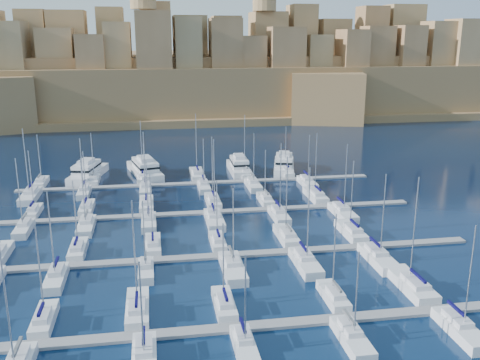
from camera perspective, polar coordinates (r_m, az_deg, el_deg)
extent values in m
plane|color=black|center=(98.25, -2.71, -5.43)|extent=(600.00, 600.00, 0.00)
cube|color=slate|center=(67.73, 0.80, -15.38)|extent=(84.00, 2.00, 0.40)
cube|color=slate|center=(87.13, -1.77, -8.07)|extent=(84.00, 2.00, 0.40)
cube|color=slate|center=(107.54, -3.34, -3.46)|extent=(84.00, 2.00, 0.40)
cube|color=slate|center=(128.48, -4.39, -0.33)|extent=(84.00, 2.00, 0.40)
cube|color=silver|center=(72.58, -20.14, -13.89)|extent=(2.44, 8.12, 1.61)
cube|color=silver|center=(71.34, -20.34, -13.39)|extent=(1.70, 3.65, 0.70)
cylinder|color=#9EA0A8|center=(70.04, -20.58, -8.93)|extent=(0.18, 0.18, 11.74)
cube|color=#08063B|center=(70.51, -20.48, -12.79)|extent=(0.35, 3.25, 0.35)
cube|color=silver|center=(71.88, -10.87, -13.43)|extent=(2.90, 9.65, 1.68)
cube|color=silver|center=(70.46, -10.93, -12.95)|extent=(2.03, 4.34, 0.70)
cylinder|color=#9EA0A8|center=(68.98, -11.18, -7.61)|extent=(0.18, 0.18, 13.74)
cube|color=#08063B|center=(69.55, -10.98, -12.38)|extent=(0.35, 3.86, 0.35)
cube|color=silver|center=(71.74, -1.70, -13.22)|extent=(2.51, 8.38, 1.62)
cube|color=silver|center=(70.46, -1.62, -12.72)|extent=(1.76, 3.77, 0.70)
cylinder|color=#9EA0A8|center=(69.44, -1.79, -8.68)|extent=(0.18, 0.18, 10.45)
cube|color=#08063B|center=(69.61, -1.57, -12.11)|extent=(0.35, 3.35, 0.35)
cube|color=silver|center=(74.75, 9.91, -12.22)|extent=(2.40, 8.01, 1.60)
cube|color=silver|center=(73.56, 10.15, -11.71)|extent=(1.68, 3.60, 0.70)
cylinder|color=#9EA0A8|center=(72.44, 10.03, -7.68)|extent=(0.18, 0.18, 10.93)
cube|color=#595B60|center=(72.76, 10.30, -11.11)|extent=(0.35, 3.20, 0.35)
cube|color=silver|center=(80.31, 17.78, -10.68)|extent=(3.24, 10.80, 1.74)
cube|color=silver|center=(78.94, 18.21, -10.21)|extent=(2.27, 4.86, 0.70)
cylinder|color=#9EA0A8|center=(77.59, 18.10, -5.00)|extent=(0.18, 0.18, 14.82)
cube|color=#08063B|center=(78.07, 18.46, -9.67)|extent=(0.35, 4.32, 0.35)
cube|color=silver|center=(64.06, -22.65, -17.09)|extent=(1.89, 4.04, 0.70)
cylinder|color=#9EA0A8|center=(59.81, -23.58, -12.51)|extent=(0.18, 0.18, 13.60)
cube|color=#595B60|center=(63.89, -22.66, -16.08)|extent=(0.35, 3.60, 0.35)
cube|color=silver|center=(62.20, -10.16, -18.38)|extent=(2.66, 8.86, 1.64)
cube|color=silver|center=(62.31, -10.21, -17.03)|extent=(1.86, 3.99, 0.70)
cylinder|color=#9EA0A8|center=(58.56, -10.46, -13.46)|extent=(0.18, 0.18, 11.00)
cube|color=#08063B|center=(62.13, -10.25, -15.99)|extent=(0.35, 3.55, 0.35)
cube|color=silver|center=(63.32, 0.49, -17.47)|extent=(2.32, 7.75, 1.59)
cube|color=silver|center=(63.35, 0.37, -16.23)|extent=(1.63, 3.49, 0.70)
cylinder|color=#9EA0A8|center=(59.85, 0.57, -12.69)|extent=(0.18, 0.18, 10.77)
cube|color=#08063B|center=(63.14, 0.31, -15.23)|extent=(0.35, 3.10, 0.35)
cube|color=silver|center=(65.94, 11.87, -16.35)|extent=(2.61, 8.69, 1.63)
cube|color=silver|center=(66.03, 11.65, -15.11)|extent=(1.83, 3.91, 0.70)
cylinder|color=#9EA0A8|center=(62.67, 12.32, -11.87)|extent=(0.18, 0.18, 10.37)
cube|color=#595B60|center=(65.86, 11.57, -14.14)|extent=(0.35, 3.48, 0.35)
cube|color=silver|center=(71.32, 22.48, -14.66)|extent=(2.78, 9.27, 1.66)
cube|color=silver|center=(71.44, 22.18, -13.49)|extent=(1.95, 4.17, 0.70)
cylinder|color=#9EA0A8|center=(67.81, 23.31, -9.53)|extent=(0.18, 0.18, 12.73)
cube|color=#08063B|center=(71.30, 22.08, -12.58)|extent=(0.35, 3.71, 0.35)
cube|color=silver|center=(94.75, -24.23, -7.30)|extent=(2.64, 8.80, 1.64)
cube|color=silver|center=(92.13, -16.89, -7.21)|extent=(2.54, 8.46, 1.62)
cube|color=silver|center=(90.92, -17.01, -6.74)|extent=(1.78, 3.81, 0.70)
cylinder|color=#9EA0A8|center=(90.37, -17.17, -3.41)|extent=(0.18, 0.18, 11.01)
cube|color=#08063B|center=(90.15, -17.10, -6.22)|extent=(0.35, 3.38, 0.35)
cube|color=silver|center=(91.23, -9.25, -6.95)|extent=(2.54, 8.48, 1.62)
cube|color=silver|center=(90.01, -9.28, -6.47)|extent=(1.78, 3.82, 0.70)
cylinder|color=#9EA0A8|center=(89.38, -9.43, -2.96)|extent=(0.18, 0.18, 11.47)
cube|color=#08063B|center=(89.23, -9.31, -5.94)|extent=(0.35, 3.39, 0.35)
cube|color=silver|center=(91.48, -2.41, -6.70)|extent=(2.35, 7.83, 1.59)
cube|color=silver|center=(90.33, -2.36, -6.21)|extent=(1.64, 3.52, 0.70)
cylinder|color=#9EA0A8|center=(89.83, -2.48, -3.17)|extent=(0.18, 0.18, 10.05)
cube|color=#08063B|center=(89.59, -2.33, -5.68)|extent=(0.35, 3.13, 0.35)
cube|color=silver|center=(94.27, 4.96, -6.04)|extent=(2.80, 9.32, 1.67)
cube|color=silver|center=(93.00, 5.12, -5.57)|extent=(1.96, 4.19, 0.70)
cylinder|color=#9EA0A8|center=(92.22, 5.00, -1.56)|extent=(0.18, 0.18, 13.43)
cube|color=#595B60|center=(92.21, 5.21, -5.06)|extent=(0.35, 3.73, 0.35)
cube|color=silver|center=(97.97, 11.74, -5.47)|extent=(2.94, 9.79, 1.69)
cube|color=silver|center=(96.71, 11.98, -5.00)|extent=(2.06, 4.41, 0.70)
cylinder|color=#9EA0A8|center=(96.21, 11.86, -1.51)|extent=(0.18, 0.18, 12.15)
cube|color=#08063B|center=(95.93, 12.12, -4.51)|extent=(0.35, 3.92, 0.35)
cube|color=silver|center=(82.85, -19.02, -10.01)|extent=(2.60, 8.65, 1.63)
cube|color=silver|center=(83.15, -19.00, -9.03)|extent=(1.82, 3.89, 0.70)
cylinder|color=#9EA0A8|center=(79.77, -19.51, -5.52)|extent=(0.18, 0.18, 12.54)
cube|color=#08063B|center=(83.13, -19.01, -8.24)|extent=(0.35, 3.46, 0.35)
cube|color=silver|center=(82.04, -9.99, -9.64)|extent=(2.28, 7.60, 1.58)
cube|color=silver|center=(82.26, -10.03, -8.69)|extent=(1.60, 3.42, 0.70)
cylinder|color=#9EA0A8|center=(79.35, -10.19, -5.80)|extent=(0.18, 0.18, 10.48)
cube|color=#595B60|center=(82.19, -10.06, -7.92)|extent=(0.35, 3.04, 0.35)
cube|color=silver|center=(81.46, -0.76, -9.52)|extent=(3.12, 10.39, 1.72)
cube|color=silver|center=(81.90, -0.88, -8.45)|extent=(2.18, 4.68, 0.70)
cylinder|color=#9EA0A8|center=(78.34, -0.72, -5.12)|extent=(0.18, 0.18, 12.01)
cube|color=#595B60|center=(81.96, -0.93, -7.63)|extent=(0.35, 4.16, 0.35)
cube|color=silver|center=(83.93, 7.02, -8.87)|extent=(3.01, 10.02, 1.70)
cube|color=silver|center=(84.33, 6.86, -7.85)|extent=(2.10, 4.51, 0.70)
cylinder|color=#9EA0A8|center=(80.49, 7.31, -3.71)|extent=(0.18, 0.18, 14.61)
cube|color=#08063B|center=(84.36, 6.78, -7.07)|extent=(0.35, 4.01, 0.35)
cube|color=silver|center=(87.66, 14.56, -8.18)|extent=(3.12, 10.39, 1.72)
cube|color=silver|center=(88.06, 14.34, -7.20)|extent=(2.18, 4.68, 0.70)
cylinder|color=#9EA0A8|center=(84.59, 15.03, -3.70)|extent=(0.18, 0.18, 13.11)
cube|color=#08063B|center=(88.11, 14.25, -6.44)|extent=(0.35, 4.16, 0.35)
cube|color=silver|center=(114.09, -21.11, -3.23)|extent=(2.29, 7.64, 1.58)
cube|color=silver|center=(113.04, -21.24, -2.81)|extent=(1.60, 3.44, 0.70)
cylinder|color=#9EA0A8|center=(112.63, -21.39, 0.03)|extent=(0.18, 0.18, 11.69)
cube|color=#08063B|center=(112.37, -21.33, -2.36)|extent=(0.35, 3.06, 0.35)
cube|color=silver|center=(112.83, -16.01, -2.97)|extent=(2.58, 8.61, 1.63)
cube|color=silver|center=(111.67, -16.10, -2.54)|extent=(1.81, 3.87, 0.70)
cylinder|color=#9EA0A8|center=(111.48, -16.23, 0.20)|extent=(0.18, 0.18, 11.05)
cube|color=#08063B|center=(110.95, -16.17, -2.09)|extent=(0.35, 3.44, 0.35)
cube|color=silver|center=(112.34, -9.94, -2.66)|extent=(2.81, 9.36, 1.67)
cube|color=silver|center=(111.09, -9.97, -2.23)|extent=(1.97, 4.21, 0.70)
cylinder|color=#9EA0A8|center=(110.61, -10.13, 1.39)|extent=(0.18, 0.18, 14.46)
cube|color=#08063B|center=(110.34, -10.00, -1.78)|extent=(0.35, 3.74, 0.35)
cube|color=silver|center=(112.89, -2.90, -2.35)|extent=(2.77, 9.24, 1.66)
cube|color=silver|center=(111.66, -2.86, -1.92)|extent=(1.94, 4.16, 0.70)
cylinder|color=#9EA0A8|center=(111.33, -2.98, 1.33)|extent=(0.18, 0.18, 13.06)
cube|color=#08063B|center=(110.92, -2.84, -1.47)|extent=(0.35, 3.69, 0.35)
cube|color=silver|center=(114.07, 2.71, -2.18)|extent=(2.42, 8.06, 1.60)
cube|color=silver|center=(112.97, 2.80, -1.74)|extent=(1.69, 3.63, 0.70)
cylinder|color=#9EA0A8|center=(112.83, 2.71, 0.71)|extent=(0.18, 0.18, 10.09)
cube|color=#595B60|center=(112.29, 2.85, -1.29)|extent=(0.35, 3.23, 0.35)
cube|color=silver|center=(117.80, 8.05, -1.72)|extent=(3.02, 10.05, 1.70)
cube|color=silver|center=(116.54, 8.22, -1.30)|extent=(2.11, 4.52, 0.70)
cylinder|color=#9EA0A8|center=(116.33, 8.11, 1.83)|extent=(0.18, 0.18, 13.06)
cube|color=#08063B|center=(115.78, 8.31, -0.87)|extent=(0.35, 4.02, 0.35)
cube|color=silver|center=(104.77, -22.06, -4.94)|extent=(2.52, 8.41, 1.62)
cube|color=silver|center=(105.18, -22.03, -4.19)|extent=(1.77, 3.79, 0.70)
cylinder|color=#9EA0A8|center=(102.28, -22.50, -1.28)|extent=(0.18, 0.18, 12.56)
cube|color=#595B60|center=(105.24, -22.04, -3.57)|extent=(0.35, 3.37, 0.35)
cube|color=silver|center=(102.37, -16.07, -4.85)|extent=(2.81, 9.37, 1.67)
cube|color=silver|center=(102.86, -16.07, -4.05)|extent=(1.97, 4.21, 0.70)
cylinder|color=#9EA0A8|center=(99.81, -16.39, -1.18)|extent=(0.18, 0.18, 12.24)
cube|color=#595B60|center=(102.97, -16.08, -3.41)|extent=(0.35, 3.75, 0.35)
cube|color=silver|center=(101.78, -9.69, -4.57)|extent=(2.68, 8.94, 1.65)
cube|color=silver|center=(102.23, -9.72, -3.79)|extent=(1.88, 4.02, 0.70)
cylinder|color=#9EA0A8|center=(99.33, -9.86, -1.10)|extent=(0.18, 0.18, 11.48)
cube|color=#08063B|center=(102.32, -9.75, -3.15)|extent=(0.35, 3.58, 0.35)
cube|color=silver|center=(101.69, -2.75, -4.36)|extent=(3.09, 10.31, 1.72)
cube|color=silver|center=(102.25, -2.82, -3.53)|extent=(2.17, 4.64, 0.70)
cylinder|color=#9EA0A8|center=(98.69, -2.77, 0.11)|extent=(0.18, 0.18, 14.98)
cube|color=#08063B|center=(102.41, -2.86, -2.88)|extent=(0.35, 4.12, 0.35)
cube|color=silver|center=(104.38, 4.20, -3.87)|extent=(2.73, 9.09, 1.65)
cube|color=silver|center=(104.84, 4.10, -3.11)|extent=(1.91, 4.09, 0.70)
cylinder|color=#9EA0A8|center=(101.69, 4.34, 0.13)|extent=(0.18, 0.18, 13.71)
cube|color=#08063B|center=(104.94, 4.05, -2.48)|extent=(0.35, 3.64, 0.35)
cube|color=silver|center=(107.52, 10.91, -3.53)|extent=(3.04, 10.13, 1.71)
cube|color=silver|center=(108.04, 10.76, -2.75)|extent=(2.13, 4.56, 0.70)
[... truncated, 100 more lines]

